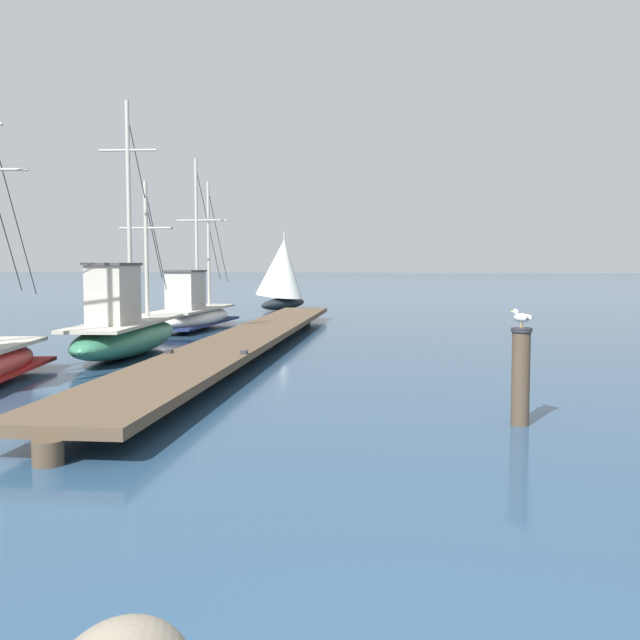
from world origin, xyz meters
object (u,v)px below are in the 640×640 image
Objects in this scene: fishing_boat_2 at (193,312)px; distant_sailboat at (282,274)px; mooring_piling at (521,374)px; perched_seagull at (522,317)px; fishing_boat_1 at (125,329)px.

distant_sailboat is (0.75, 11.45, 1.21)m from fishing_boat_2.
mooring_piling is at bearing -70.57° from distant_sailboat.
perched_seagull is (9.87, -14.39, 0.94)m from fishing_boat_2.
distant_sailboat is at bearing 109.43° from mooring_piling.
fishing_boat_1 reaches higher than mooring_piling.
mooring_piling is at bearing 134.76° from perched_seagull.
fishing_boat_1 reaches higher than fishing_boat_2.
distant_sailboat is (-9.12, 25.83, 0.27)m from perched_seagull.
fishing_boat_2 is 5.10× the size of mooring_piling.
fishing_boat_2 is (-0.85, 7.65, -0.08)m from fishing_boat_1.
fishing_boat_2 is 11.54m from distant_sailboat.
mooring_piling is at bearing -36.75° from fishing_boat_1.
fishing_boat_1 is at bearing 143.25° from mooring_piling.
mooring_piling is at bearing -55.56° from fishing_boat_2.
fishing_boat_1 is 11.29m from perched_seagull.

